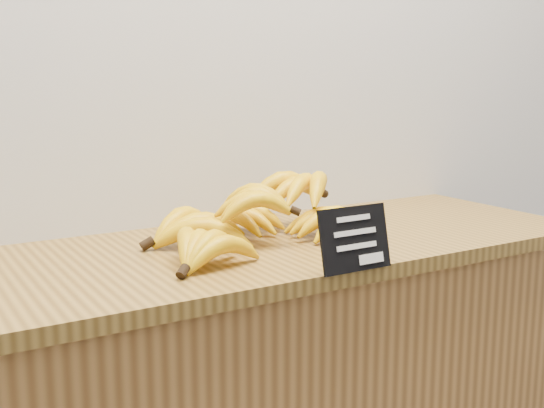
# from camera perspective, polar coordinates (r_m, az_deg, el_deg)

# --- Properties ---
(counter_top) EXTENTS (1.48, 0.54, 0.03)m
(counter_top) POSITION_cam_1_polar(r_m,az_deg,el_deg) (1.43, -1.03, -3.81)
(counter_top) COLOR olive
(counter_top) RESTS_ON counter
(chalkboard_sign) EXTENTS (0.15, 0.03, 0.11)m
(chalkboard_sign) POSITION_cam_1_polar(r_m,az_deg,el_deg) (1.22, 6.95, -2.92)
(chalkboard_sign) COLOR black
(chalkboard_sign) RESTS_ON counter_top
(banana_pile) EXTENTS (0.53, 0.37, 0.12)m
(banana_pile) POSITION_cam_1_polar(r_m,az_deg,el_deg) (1.42, -1.21, -1.20)
(banana_pile) COLOR #E9BA09
(banana_pile) RESTS_ON counter_top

